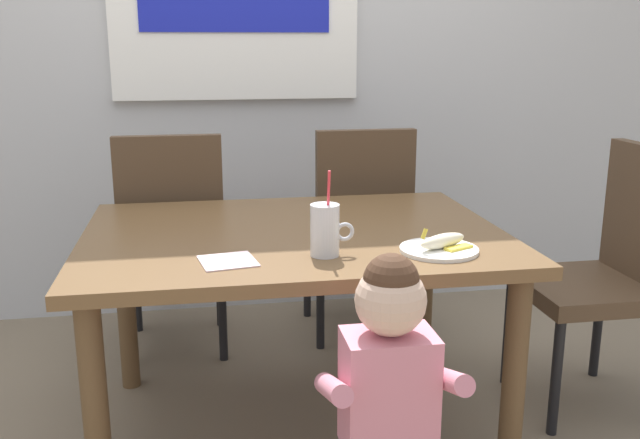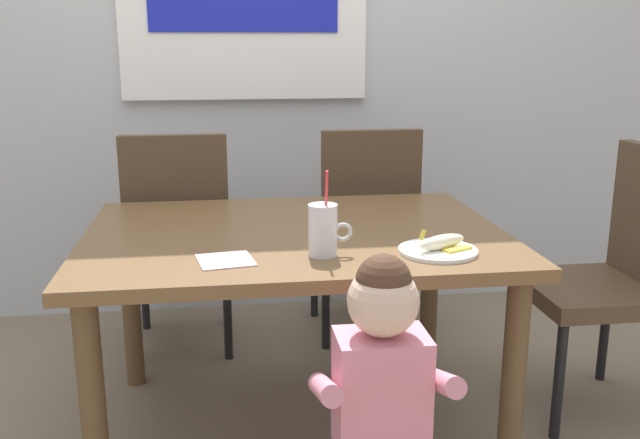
{
  "view_description": "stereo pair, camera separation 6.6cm",
  "coord_description": "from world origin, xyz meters",
  "px_view_note": "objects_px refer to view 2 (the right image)",
  "views": [
    {
      "loc": [
        -0.29,
        -2.18,
        1.31
      ],
      "look_at": [
        0.07,
        -0.1,
        0.77
      ],
      "focal_mm": 39.31,
      "sensor_mm": 36.0,
      "label": 1
    },
    {
      "loc": [
        -0.23,
        -2.19,
        1.31
      ],
      "look_at": [
        0.07,
        -0.1,
        0.77
      ],
      "focal_mm": 39.31,
      "sensor_mm": 36.0,
      "label": 2
    }
  ],
  "objects_px": {
    "dining_chair_far": "(615,266)",
    "peeled_banana": "(442,242)",
    "milk_cup": "(323,233)",
    "dining_chair_right": "(365,222)",
    "snack_plate": "(438,251)",
    "toddler_standing": "(381,379)",
    "dining_table": "(295,257)",
    "dining_chair_left": "(179,231)",
    "paper_napkin": "(226,260)"
  },
  "relations": [
    {
      "from": "dining_chair_left",
      "to": "dining_table",
      "type": "bearing_deg",
      "value": 120.87
    },
    {
      "from": "dining_chair_left",
      "to": "toddler_standing",
      "type": "xyz_separation_m",
      "value": [
        0.55,
        -1.39,
        -0.02
      ]
    },
    {
      "from": "dining_table",
      "to": "peeled_banana",
      "type": "distance_m",
      "value": 0.52
    },
    {
      "from": "peeled_banana",
      "to": "milk_cup",
      "type": "bearing_deg",
      "value": 176.33
    },
    {
      "from": "toddler_standing",
      "to": "milk_cup",
      "type": "height_order",
      "value": "milk_cup"
    },
    {
      "from": "dining_table",
      "to": "milk_cup",
      "type": "xyz_separation_m",
      "value": [
        0.05,
        -0.28,
        0.16
      ]
    },
    {
      "from": "dining_chair_left",
      "to": "milk_cup",
      "type": "bearing_deg",
      "value": 115.58
    },
    {
      "from": "snack_plate",
      "to": "paper_napkin",
      "type": "distance_m",
      "value": 0.61
    },
    {
      "from": "dining_chair_far",
      "to": "paper_napkin",
      "type": "relative_size",
      "value": 6.4
    },
    {
      "from": "milk_cup",
      "to": "dining_chair_right",
      "type": "bearing_deg",
      "value": 71.9
    },
    {
      "from": "dining_table",
      "to": "paper_napkin",
      "type": "bearing_deg",
      "value": -127.33
    },
    {
      "from": "paper_napkin",
      "to": "dining_chair_left",
      "type": "bearing_deg",
      "value": 100.82
    },
    {
      "from": "dining_table",
      "to": "dining_chair_far",
      "type": "xyz_separation_m",
      "value": [
        1.14,
        0.0,
        -0.08
      ]
    },
    {
      "from": "milk_cup",
      "to": "snack_plate",
      "type": "relative_size",
      "value": 1.09
    },
    {
      "from": "paper_napkin",
      "to": "dining_chair_far",
      "type": "bearing_deg",
      "value": 12.43
    },
    {
      "from": "dining_table",
      "to": "peeled_banana",
      "type": "relative_size",
      "value": 7.66
    },
    {
      "from": "peeled_banana",
      "to": "paper_napkin",
      "type": "height_order",
      "value": "peeled_banana"
    },
    {
      "from": "toddler_standing",
      "to": "dining_table",
      "type": "bearing_deg",
      "value": 100.86
    },
    {
      "from": "milk_cup",
      "to": "dining_chair_far",
      "type": "bearing_deg",
      "value": 14.79
    },
    {
      "from": "dining_chair_right",
      "to": "snack_plate",
      "type": "bearing_deg",
      "value": 89.96
    },
    {
      "from": "dining_chair_far",
      "to": "paper_napkin",
      "type": "bearing_deg",
      "value": -77.57
    },
    {
      "from": "dining_chair_far",
      "to": "toddler_standing",
      "type": "distance_m",
      "value": 1.22
    },
    {
      "from": "dining_chair_left",
      "to": "snack_plate",
      "type": "height_order",
      "value": "dining_chair_left"
    },
    {
      "from": "dining_chair_far",
      "to": "peeled_banana",
      "type": "bearing_deg",
      "value": -67.33
    },
    {
      "from": "dining_table",
      "to": "dining_chair_far",
      "type": "bearing_deg",
      "value": 0.18
    },
    {
      "from": "paper_napkin",
      "to": "snack_plate",
      "type": "bearing_deg",
      "value": -0.61
    },
    {
      "from": "dining_chair_right",
      "to": "toddler_standing",
      "type": "bearing_deg",
      "value": 79.97
    },
    {
      "from": "dining_chair_far",
      "to": "snack_plate",
      "type": "xyz_separation_m",
      "value": [
        -0.75,
        -0.31,
        0.18
      ]
    },
    {
      "from": "dining_chair_far",
      "to": "milk_cup",
      "type": "relative_size",
      "value": 3.82
    },
    {
      "from": "dining_chair_left",
      "to": "toddler_standing",
      "type": "height_order",
      "value": "dining_chair_left"
    },
    {
      "from": "dining_table",
      "to": "dining_chair_right",
      "type": "distance_m",
      "value": 0.84
    },
    {
      "from": "dining_table",
      "to": "dining_chair_left",
      "type": "bearing_deg",
      "value": 120.87
    },
    {
      "from": "milk_cup",
      "to": "peeled_banana",
      "type": "xyz_separation_m",
      "value": [
        0.35,
        -0.02,
        -0.04
      ]
    },
    {
      "from": "dining_chair_right",
      "to": "peeled_banana",
      "type": "distance_m",
      "value": 1.07
    },
    {
      "from": "milk_cup",
      "to": "dining_chair_left",
      "type": "bearing_deg",
      "value": 115.58
    },
    {
      "from": "dining_chair_right",
      "to": "peeled_banana",
      "type": "height_order",
      "value": "dining_chair_right"
    },
    {
      "from": "dining_chair_right",
      "to": "milk_cup",
      "type": "distance_m",
      "value": 1.1
    },
    {
      "from": "dining_chair_left",
      "to": "dining_chair_right",
      "type": "relative_size",
      "value": 1.0
    },
    {
      "from": "peeled_banana",
      "to": "dining_table",
      "type": "bearing_deg",
      "value": 142.56
    },
    {
      "from": "dining_chair_left",
      "to": "paper_napkin",
      "type": "xyz_separation_m",
      "value": [
        0.19,
        -0.99,
        0.17
      ]
    },
    {
      "from": "dining_chair_right",
      "to": "snack_plate",
      "type": "height_order",
      "value": "dining_chair_right"
    },
    {
      "from": "dining_chair_right",
      "to": "dining_chair_far",
      "type": "relative_size",
      "value": 1.0
    },
    {
      "from": "dining_chair_right",
      "to": "paper_napkin",
      "type": "xyz_separation_m",
      "value": [
        -0.61,
        -1.04,
        0.17
      ]
    },
    {
      "from": "dining_chair_left",
      "to": "dining_chair_far",
      "type": "height_order",
      "value": "same"
    },
    {
      "from": "dining_table",
      "to": "dining_chair_right",
      "type": "height_order",
      "value": "dining_chair_right"
    },
    {
      "from": "dining_chair_left",
      "to": "dining_chair_right",
      "type": "bearing_deg",
      "value": -176.77
    },
    {
      "from": "toddler_standing",
      "to": "dining_chair_left",
      "type": "bearing_deg",
      "value": 111.56
    },
    {
      "from": "peeled_banana",
      "to": "toddler_standing",
      "type": "bearing_deg",
      "value": -124.2
    },
    {
      "from": "dining_chair_far",
      "to": "toddler_standing",
      "type": "height_order",
      "value": "dining_chair_far"
    },
    {
      "from": "milk_cup",
      "to": "dining_table",
      "type": "bearing_deg",
      "value": 100.5
    }
  ]
}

